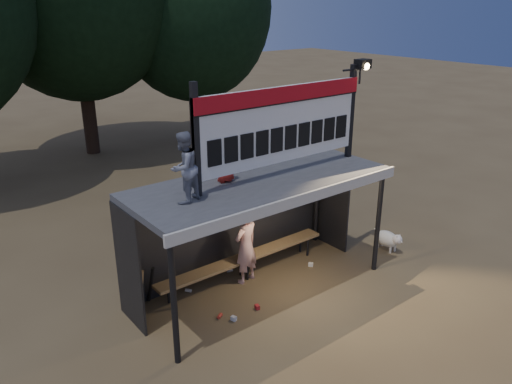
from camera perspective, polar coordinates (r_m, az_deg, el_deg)
ground at (r=10.19m, az=0.51°, el=-10.93°), size 80.00×80.00×0.00m
player at (r=10.06m, az=-1.17°, el=-6.19°), size 0.65×0.49×1.59m
child_a at (r=8.03m, az=-8.26°, el=2.77°), size 0.69×0.63×1.17m
child_b at (r=8.95m, az=-3.58°, el=3.75°), size 0.41×0.27×0.84m
dugout_shelter at (r=9.53m, az=-0.37°, el=-0.83°), size 5.10×2.08×2.32m
scoreboard_assembly at (r=9.24m, az=3.35°, el=8.05°), size 4.10×0.27×1.99m
bench at (r=10.35m, az=-1.40°, el=-7.62°), size 4.00×0.35×0.48m
tree_right at (r=20.16m, az=-7.41°, el=20.21°), size 6.08×6.08×8.72m
dog at (r=11.90m, az=14.89°, el=-5.21°), size 0.36×0.81×0.49m
bats at (r=9.61m, az=-13.00°, el=-10.65°), size 0.48×0.33×0.84m
litter at (r=9.97m, az=-1.59°, el=-11.46°), size 2.75×1.55×0.08m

